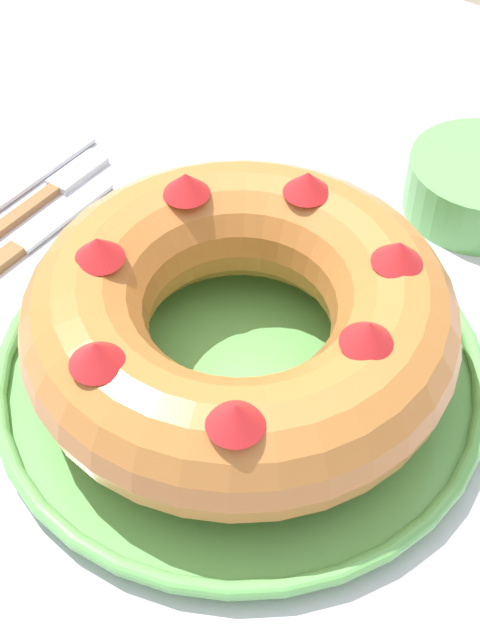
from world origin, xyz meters
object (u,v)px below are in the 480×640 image
object	(u,v)px
fork	(31,206)
side_bowl	(480,185)
bundt_cake	(240,319)
cake_knife	(15,250)
serving_dish	(240,370)

from	to	relation	value
fork	side_bowl	world-z (taller)	side_bowl
bundt_cake	cake_knife	distance (m)	0.24
fork	cake_knife	size ratio (longest dim) A/B	1.07
bundt_cake	side_bowl	distance (m)	0.29
bundt_cake	side_bowl	bearing A→B (deg)	79.08
serving_dish	side_bowl	bearing A→B (deg)	79.06
cake_knife	side_bowl	bearing A→B (deg)	41.84
serving_dish	cake_knife	distance (m)	0.23
serving_dish	side_bowl	distance (m)	0.28
serving_dish	cake_knife	bearing A→B (deg)	-179.42
side_bowl	bundt_cake	bearing A→B (deg)	-100.92
serving_dish	bundt_cake	distance (m)	0.06
serving_dish	cake_knife	world-z (taller)	serving_dish
bundt_cake	fork	size ratio (longest dim) A/B	1.42
bundt_cake	cake_knife	size ratio (longest dim) A/B	1.53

